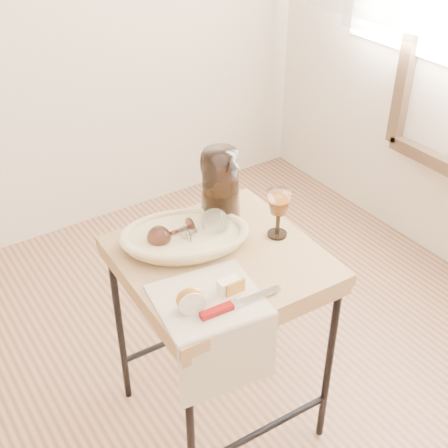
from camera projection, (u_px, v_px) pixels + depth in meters
side_table at (221, 342)px, 1.94m from camera, size 0.58×0.58×0.71m
tea_towel at (208, 299)px, 1.57m from camera, size 0.31×0.29×0.01m
bread_basket at (185, 238)px, 1.77m from camera, size 0.40×0.35×0.05m
goblet_lying_a at (173, 233)px, 1.75m from camera, size 0.12×0.07×0.07m
goblet_lying_b at (202, 228)px, 1.76m from camera, size 0.15×0.10×0.09m
pitcher at (220, 186)px, 1.83m from camera, size 0.19×0.26×0.28m
wine_goblet at (278, 214)px, 1.78m from camera, size 0.09×0.09×0.16m
apple_half at (190, 299)px, 1.52m from camera, size 0.08×0.06×0.07m
apple_wedge at (229, 286)px, 1.58m from camera, size 0.06×0.03×0.04m
table_knife at (238, 302)px, 1.55m from camera, size 0.24×0.04×0.02m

